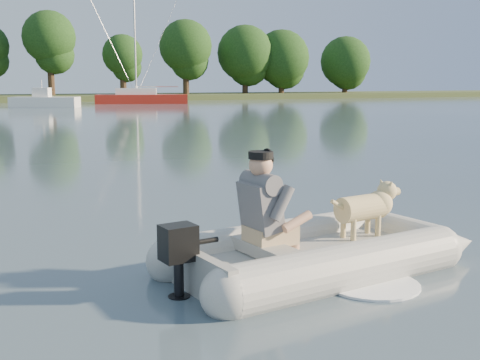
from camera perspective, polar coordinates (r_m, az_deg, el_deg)
name	(u,v)px	position (r m, az deg, el deg)	size (l,w,h in m)	color
water	(288,267)	(6.99, 4.55, -8.23)	(160.00, 160.00, 0.00)	slate
shore_bank	(14,99)	(67.99, -20.67, 7.24)	(160.00, 12.00, 0.70)	#47512D
treeline	(69,50)	(67.62, -15.92, 11.75)	(84.66, 7.35, 9.27)	#332316
dinghy	(320,213)	(6.85, 7.55, -3.15)	(4.93, 3.40, 1.47)	#A5A5A0
man	(262,203)	(6.41, 2.12, -2.17)	(0.77, 0.66, 1.15)	#5D5C61
dog	(361,212)	(7.36, 11.41, -3.04)	(1.00, 0.35, 0.66)	#D1B878
outboard_motor	(179,264)	(5.99, -5.84, -7.97)	(0.44, 0.31, 0.84)	black
motorboat	(45,94)	(50.76, -18.04, 7.74)	(5.42, 2.08, 2.29)	white
sailboat	(141,98)	(57.18, -9.35, 7.67)	(8.75, 4.87, 11.53)	#9D1C12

